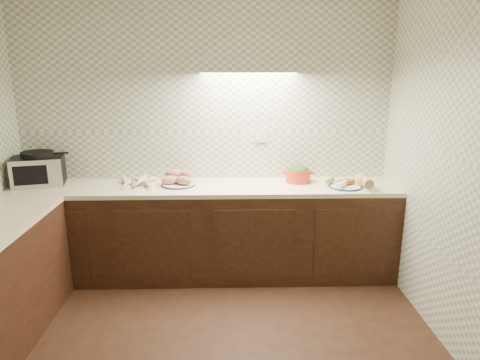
{
  "coord_description": "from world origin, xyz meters",
  "views": [
    {
      "loc": [
        0.23,
        -2.36,
        1.98
      ],
      "look_at": [
        0.33,
        1.25,
        1.02
      ],
      "focal_mm": 32.0,
      "sensor_mm": 36.0,
      "label": 1
    }
  ],
  "objects_px": {
    "parsnip_pile": "(142,182)",
    "onion_bowl": "(182,177)",
    "sweet_potato_plate": "(178,179)",
    "dutch_oven": "(298,174)",
    "veg_plate": "(353,182)",
    "toaster_oven": "(39,169)"
  },
  "relations": [
    {
      "from": "sweet_potato_plate",
      "to": "dutch_oven",
      "type": "height_order",
      "value": "dutch_oven"
    },
    {
      "from": "dutch_oven",
      "to": "veg_plate",
      "type": "bearing_deg",
      "value": -20.45
    },
    {
      "from": "toaster_oven",
      "to": "parsnip_pile",
      "type": "relative_size",
      "value": 1.22
    },
    {
      "from": "parsnip_pile",
      "to": "onion_bowl",
      "type": "xyz_separation_m",
      "value": [
        0.37,
        0.1,
        0.02
      ]
    },
    {
      "from": "parsnip_pile",
      "to": "sweet_potato_plate",
      "type": "distance_m",
      "value": 0.35
    },
    {
      "from": "dutch_oven",
      "to": "veg_plate",
      "type": "distance_m",
      "value": 0.52
    },
    {
      "from": "toaster_oven",
      "to": "sweet_potato_plate",
      "type": "relative_size",
      "value": 1.59
    },
    {
      "from": "sweet_potato_plate",
      "to": "onion_bowl",
      "type": "relative_size",
      "value": 1.98
    },
    {
      "from": "toaster_oven",
      "to": "onion_bowl",
      "type": "height_order",
      "value": "toaster_oven"
    },
    {
      "from": "parsnip_pile",
      "to": "veg_plate",
      "type": "bearing_deg",
      "value": -3.93
    },
    {
      "from": "sweet_potato_plate",
      "to": "toaster_oven",
      "type": "bearing_deg",
      "value": 177.59
    },
    {
      "from": "sweet_potato_plate",
      "to": "dutch_oven",
      "type": "xyz_separation_m",
      "value": [
        1.15,
        0.08,
        0.03
      ]
    },
    {
      "from": "sweet_potato_plate",
      "to": "veg_plate",
      "type": "height_order",
      "value": "sweet_potato_plate"
    },
    {
      "from": "parsnip_pile",
      "to": "dutch_oven",
      "type": "xyz_separation_m",
      "value": [
        1.49,
        0.07,
        0.05
      ]
    },
    {
      "from": "onion_bowl",
      "to": "sweet_potato_plate",
      "type": "bearing_deg",
      "value": -100.83
    },
    {
      "from": "toaster_oven",
      "to": "parsnip_pile",
      "type": "distance_m",
      "value": 0.98
    },
    {
      "from": "sweet_potato_plate",
      "to": "veg_plate",
      "type": "relative_size",
      "value": 0.76
    },
    {
      "from": "sweet_potato_plate",
      "to": "onion_bowl",
      "type": "xyz_separation_m",
      "value": [
        0.02,
        0.11,
        -0.01
      ]
    },
    {
      "from": "parsnip_pile",
      "to": "onion_bowl",
      "type": "bearing_deg",
      "value": 14.78
    },
    {
      "from": "toaster_oven",
      "to": "dutch_oven",
      "type": "relative_size",
      "value": 1.68
    },
    {
      "from": "parsnip_pile",
      "to": "toaster_oven",
      "type": "bearing_deg",
      "value": 177.48
    },
    {
      "from": "toaster_oven",
      "to": "parsnip_pile",
      "type": "xyz_separation_m",
      "value": [
        0.97,
        -0.04,
        -0.12
      ]
    }
  ]
}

